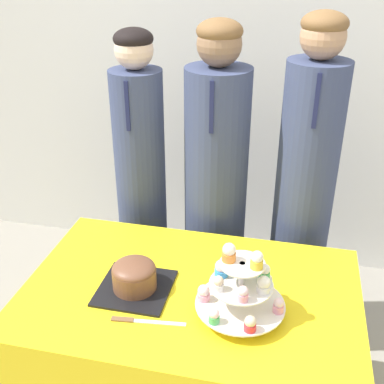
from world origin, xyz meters
TOP-DOWN VIEW (x-y plane):
  - wall_back at (0.00, 1.78)m, footprint 9.00×0.06m
  - table at (0.00, 0.40)m, footprint 1.25×0.80m
  - round_cake at (-0.20, 0.36)m, footprint 0.26×0.26m
  - cake_knife at (-0.14, 0.19)m, footprint 0.26×0.05m
  - cupcake_stand at (0.19, 0.31)m, footprint 0.31×0.31m
  - student_0 at (-0.39, 1.03)m, footprint 0.24×0.25m
  - student_1 at (-0.02, 1.03)m, footprint 0.30×0.30m
  - student_2 at (0.39, 1.03)m, footprint 0.27×0.27m

SIDE VIEW (x-z plane):
  - table at x=0.00m, z-range 0.00..0.73m
  - cake_knife at x=-0.14m, z-range 0.73..0.73m
  - student_0 at x=-0.39m, z-range -0.02..1.54m
  - student_1 at x=-0.02m, z-range -0.03..1.58m
  - round_cake at x=-0.20m, z-range 0.73..0.85m
  - student_2 at x=0.39m, z-range -0.03..1.63m
  - cupcake_stand at x=0.19m, z-range 0.71..0.99m
  - wall_back at x=0.00m, z-range 0.00..2.70m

